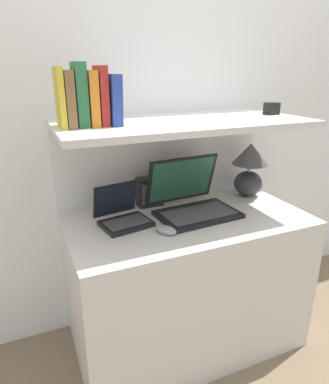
% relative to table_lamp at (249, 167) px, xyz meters
% --- Properties ---
extents(ground_plane, '(12.00, 12.00, 0.00)m').
position_rel_table_lamp_xyz_m(ground_plane, '(-0.45, -0.46, -0.90)').
color(ground_plane, '#7A664C').
extents(wall_back, '(6.00, 0.05, 2.40)m').
position_rel_table_lamp_xyz_m(wall_back, '(-0.45, 0.22, 0.30)').
color(wall_back, white).
rests_on(wall_back, ground_plane).
extents(desk, '(1.16, 0.62, 0.73)m').
position_rel_table_lamp_xyz_m(desk, '(-0.45, -0.15, -0.53)').
color(desk, silver).
rests_on(desk, ground_plane).
extents(back_riser, '(1.16, 0.04, 1.16)m').
position_rel_table_lamp_xyz_m(back_riser, '(-0.45, 0.18, -0.32)').
color(back_riser, white).
rests_on(back_riser, ground_plane).
extents(shelf, '(1.16, 0.56, 0.03)m').
position_rel_table_lamp_xyz_m(shelf, '(-0.45, -0.08, 0.28)').
color(shelf, silver).
rests_on(shelf, back_riser).
extents(table_lamp, '(0.20, 0.20, 0.30)m').
position_rel_table_lamp_xyz_m(table_lamp, '(0.00, 0.00, 0.00)').
color(table_lamp, '#2D2D33').
rests_on(table_lamp, desk).
extents(laptop_large, '(0.41, 0.35, 0.27)m').
position_rel_table_lamp_xyz_m(laptop_large, '(-0.41, -0.10, -0.11)').
color(laptop_large, black).
rests_on(laptop_large, desk).
extents(laptop_small, '(0.25, 0.24, 0.18)m').
position_rel_table_lamp_xyz_m(laptop_small, '(-0.76, -0.08, -0.13)').
color(laptop_small, black).
rests_on(laptop_small, desk).
extents(computer_mouse, '(0.10, 0.12, 0.03)m').
position_rel_table_lamp_xyz_m(computer_mouse, '(-0.62, -0.26, -0.15)').
color(computer_mouse, '#99999E').
rests_on(computer_mouse, desk).
extents(router_box, '(0.13, 0.08, 0.15)m').
position_rel_table_lamp_xyz_m(router_box, '(-0.57, 0.08, -0.09)').
color(router_box, black).
rests_on(router_box, desk).
extents(book_yellow, '(0.02, 0.15, 0.23)m').
position_rel_table_lamp_xyz_m(book_yellow, '(-0.99, -0.08, 0.41)').
color(book_yellow, gold).
rests_on(book_yellow, shelf).
extents(book_brown, '(0.03, 0.16, 0.22)m').
position_rel_table_lamp_xyz_m(book_brown, '(-0.96, -0.08, 0.40)').
color(book_brown, brown).
rests_on(book_brown, shelf).
extents(book_green, '(0.04, 0.12, 0.25)m').
position_rel_table_lamp_xyz_m(book_green, '(-0.91, -0.08, 0.42)').
color(book_green, '#2D7042').
rests_on(book_green, shelf).
extents(book_orange, '(0.03, 0.14, 0.22)m').
position_rel_table_lamp_xyz_m(book_orange, '(-0.87, -0.08, 0.40)').
color(book_orange, orange).
rests_on(book_orange, shelf).
extents(book_red, '(0.03, 0.13, 0.23)m').
position_rel_table_lamp_xyz_m(book_red, '(-0.83, -0.08, 0.41)').
color(book_red, '#A82823').
rests_on(book_red, shelf).
extents(book_blue, '(0.05, 0.16, 0.20)m').
position_rel_table_lamp_xyz_m(book_blue, '(-0.78, -0.08, 0.40)').
color(book_blue, '#284293').
rests_on(book_blue, shelf).
extents(shelf_gadget, '(0.07, 0.05, 0.06)m').
position_rel_table_lamp_xyz_m(shelf_gadget, '(0.04, -0.08, 0.32)').
color(shelf_gadget, black).
rests_on(shelf_gadget, shelf).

